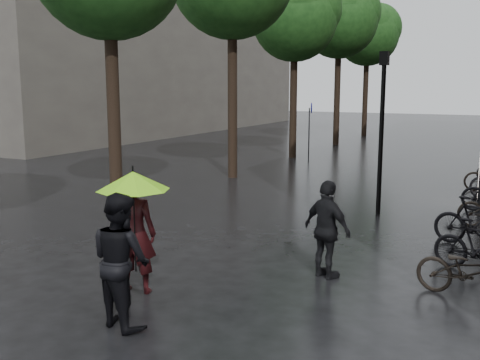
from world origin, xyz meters
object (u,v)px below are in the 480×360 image
Objects in this scene: person_burgundy at (135,234)px; person_black at (121,260)px; lamp_post at (382,117)px; pedestrian_walking at (327,230)px.

person_black is at bearing 102.27° from person_burgundy.
person_burgundy is 1.03× the size of person_black.
person_burgundy is at bearing -106.73° from lamp_post.
person_burgundy is 7.51m from lamp_post.
person_black is 3.58m from pedestrian_walking.
person_burgundy is 3.16m from pedestrian_walking.
person_black is at bearing -100.62° from lamp_post.
person_black is 0.46× the size of lamp_post.
person_black is 8.40m from lamp_post.
person_burgundy reaches higher than person_black.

